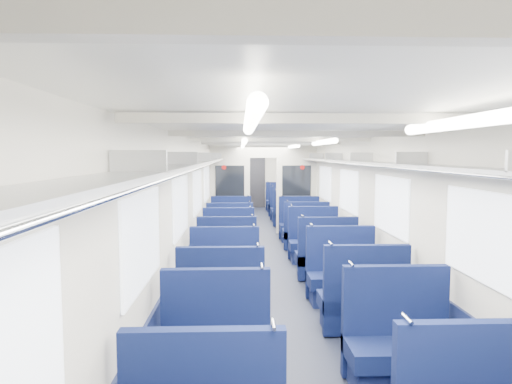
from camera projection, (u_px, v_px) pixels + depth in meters
name	position (u px, v px, depth m)	size (l,w,h in m)	color
floor	(271.00, 260.00, 8.91)	(2.80, 18.00, 0.01)	black
ceiling	(271.00, 141.00, 8.71)	(2.80, 18.00, 0.01)	silver
wall_left	(199.00, 202.00, 8.76)	(0.02, 18.00, 2.35)	beige
dado_left	(201.00, 243.00, 8.83)	(0.03, 17.90, 0.70)	#12193C
wall_right	(342.00, 201.00, 8.86)	(0.02, 18.00, 2.35)	beige
dado_right	(341.00, 242.00, 8.93)	(0.03, 17.90, 0.70)	#12193C
wall_far	(255.00, 178.00, 17.78)	(2.80, 0.02, 2.35)	beige
luggage_rack_left	(209.00, 160.00, 8.70)	(0.36, 17.40, 0.18)	#B2B5BA
luggage_rack_right	(333.00, 160.00, 8.79)	(0.36, 17.40, 0.18)	#B2B5BA
windows	(273.00, 191.00, 8.34)	(2.78, 15.60, 0.75)	white
ceiling_fittings	(272.00, 144.00, 8.46)	(2.70, 16.06, 0.11)	beige
end_door	(256.00, 182.00, 17.73)	(0.75, 0.06, 2.00)	black
bulkhead	(263.00, 187.00, 11.86)	(2.80, 0.10, 2.35)	beige
seat_6	(215.00, 354.00, 3.97)	(0.98, 0.54, 1.10)	#0F1A48
seat_7	(399.00, 349.00, 4.08)	(0.98, 0.54, 1.10)	#0F1A48
seat_8	(221.00, 307.00, 5.19)	(0.98, 0.54, 1.10)	#0F1A48
seat_9	(363.00, 304.00, 5.30)	(0.98, 0.54, 1.10)	#0F1A48
seat_10	(224.00, 280.00, 6.31)	(0.98, 0.54, 1.10)	#0F1A48
seat_11	(342.00, 278.00, 6.38)	(0.98, 0.54, 1.10)	#0F1A48
seat_12	(227.00, 258.00, 7.60)	(0.98, 0.54, 1.10)	#0F1A48
seat_13	(326.00, 259.00, 7.56)	(0.98, 0.54, 1.10)	#0F1A48
seat_14	(229.00, 247.00, 8.56)	(0.98, 0.54, 1.10)	#0F1A48
seat_15	(314.00, 244.00, 8.80)	(0.98, 0.54, 1.10)	#0F1A48
seat_16	(230.00, 236.00, 9.70)	(0.98, 0.54, 1.10)	#0F1A48
seat_17	(306.00, 234.00, 9.91)	(0.98, 0.54, 1.10)	#0F1A48
seat_18	(231.00, 227.00, 10.94)	(0.98, 0.54, 1.10)	#0F1A48
seat_19	(300.00, 227.00, 10.91)	(0.98, 0.54, 1.10)	#0F1A48
seat_20	(232.00, 215.00, 12.99)	(0.98, 0.54, 1.10)	#0F1A48
seat_21	(289.00, 215.00, 13.13)	(0.98, 0.54, 1.10)	#0F1A48
seat_22	(233.00, 210.00, 14.14)	(0.98, 0.54, 1.10)	#0F1A48
seat_23	(286.00, 210.00, 14.11)	(0.98, 0.54, 1.10)	#0F1A48
seat_24	(234.00, 206.00, 15.35)	(0.98, 0.54, 1.10)	#0F1A48
seat_25	(283.00, 206.00, 15.20)	(0.98, 0.54, 1.10)	#0F1A48
seat_26	(234.00, 203.00, 16.35)	(0.98, 0.54, 1.10)	#0F1A48
seat_27	(279.00, 202.00, 16.51)	(0.98, 0.54, 1.10)	#0F1A48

